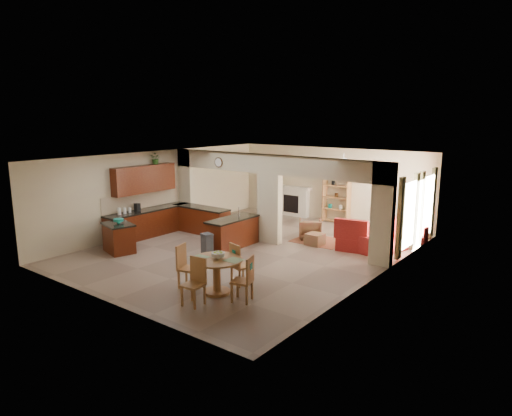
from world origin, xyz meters
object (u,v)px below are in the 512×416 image
Objects in this scene: dining_table at (217,271)px; armchair at (310,229)px; sofa at (391,235)px; kitchen_island at (119,238)px.

armchair is at bearing 97.78° from dining_table.
armchair is (-0.73, 5.34, -0.20)m from dining_table.
dining_table reaches higher than sofa.
kitchen_island is at bearing 142.36° from sofa.
kitchen_island is 0.97× the size of dining_table.
kitchen_island reaches higher than sofa.
kitchen_island is 6.02m from armchair.
armchair is (-2.49, -0.64, -0.06)m from sofa.
kitchen_island is 0.44× the size of sofa.
dining_table reaches higher than armchair.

